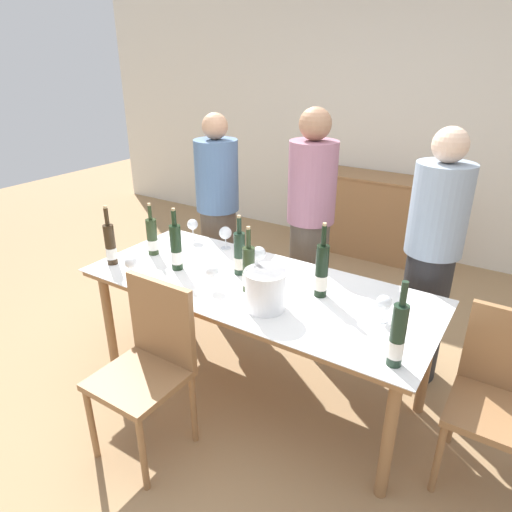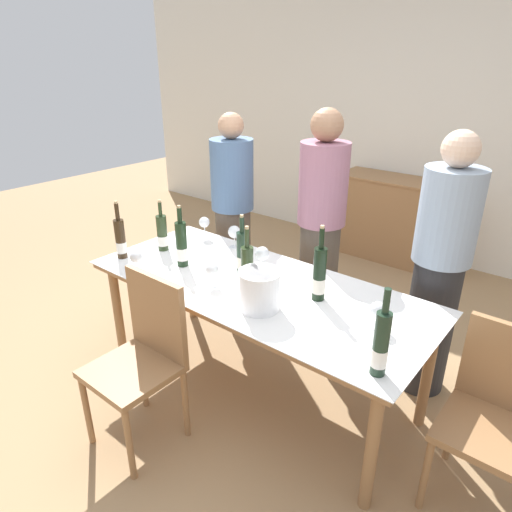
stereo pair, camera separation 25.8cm
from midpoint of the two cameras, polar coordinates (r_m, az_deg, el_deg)
The scene contains 23 objects.
ground_plane at distance 3.07m, azimuth 2.50°, elevation -15.90°, with size 12.00×12.00×0.00m, color #A37F56.
back_wall at distance 4.91m, azimuth 23.36°, elevation 15.45°, with size 8.00×0.10×2.80m.
sideboard_cabinet at distance 4.92m, azimuth 18.25°, elevation 4.39°, with size 1.17×0.46×0.84m.
dining_table at distance 2.69m, azimuth 2.76°, elevation -4.84°, with size 2.07×0.87×0.74m.
ice_bucket at distance 2.36m, azimuth 3.59°, elevation -4.26°, with size 0.22×0.22×0.22m.
wine_bottle_0 at distance 2.48m, azimuth 10.90°, elevation -2.42°, with size 0.07×0.07×0.43m.
wine_bottle_1 at distance 2.85m, azimuth -6.75°, elevation 1.32°, with size 0.07×0.07×0.40m.
wine_bottle_2 at distance 2.54m, azimuth 1.81°, elevation -1.79°, with size 0.07×0.07×0.39m.
wine_bottle_3 at distance 3.12m, azimuth -9.37°, elevation 2.72°, with size 0.07×0.07×0.35m.
wine_bottle_4 at distance 1.99m, azimuth 19.02°, elevation -10.57°, with size 0.07×0.07×0.40m.
wine_bottle_5 at distance 2.74m, azimuth 0.96°, elevation 0.25°, with size 0.07×0.07×0.37m.
wine_bottle_6 at distance 3.05m, azimuth -14.29°, elevation 2.01°, with size 0.07×0.07×0.39m.
wine_glass_0 at distance 2.32m, azimuth 18.12°, elevation -6.61°, with size 0.08×0.08×0.14m.
wine_glass_1 at distance 3.31m, azimuth -4.27°, elevation 4.10°, with size 0.08×0.08×0.15m.
wine_glass_2 at distance 2.60m, azimuth -2.69°, elevation -1.87°, with size 0.08×0.08×0.14m.
wine_glass_3 at distance 3.12m, azimuth -0.37°, elevation 2.92°, with size 0.09×0.09×0.16m.
wine_glass_4 at distance 2.78m, azimuth 3.43°, elevation 0.19°, with size 0.09×0.09×0.16m.
wine_glass_5 at distance 2.81m, azimuth -12.24°, elevation -0.26°, with size 0.08×0.08×0.15m.
chair_right_end at distance 2.47m, azimuth 30.85°, elevation -16.22°, with size 0.42×0.42×0.88m.
chair_near_front at distance 2.48m, azimuth -10.93°, elevation -11.60°, with size 0.42×0.42×0.94m.
person_host at distance 3.62m, azimuth -0.87°, elevation 4.98°, with size 0.33×0.33×1.58m.
person_guest_left at distance 3.22m, azimuth 10.36°, elevation 3.02°, with size 0.33×0.33×1.66m.
person_guest_right at distance 2.90m, azimuth 24.29°, elevation -1.86°, with size 0.33×0.33×1.61m.
Camera 2 is at (1.49, -1.83, 1.96)m, focal length 32.00 mm.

